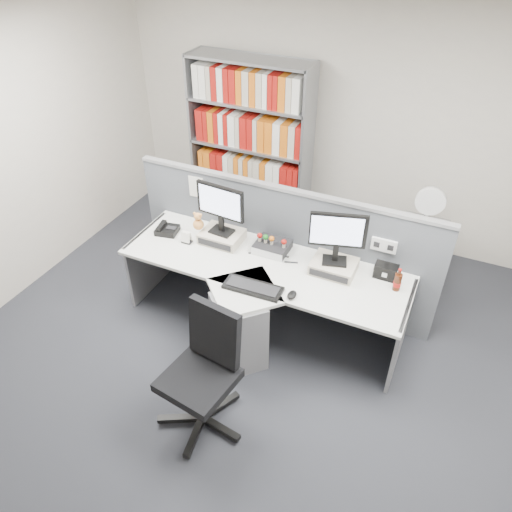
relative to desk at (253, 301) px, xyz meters
The scene contains 21 objects.
ground 0.75m from the desk, 90.00° to the right, with size 5.50×5.50×0.00m, color #31333A.
room_shell 1.46m from the desk, 90.00° to the right, with size 5.04×5.54×2.72m.
partition 0.68m from the desk, 89.59° to the left, with size 3.00×0.08×1.27m.
desk is the anchor object (origin of this frame).
monitor_riser_left 0.71m from the desk, 142.98° to the left, with size 0.38×0.31×0.10m.
monitor_riser_right 0.77m from the desk, 32.74° to the left, with size 0.38×0.31×0.10m.
monitor_left 0.91m from the desk, 142.85° to the left, with size 0.48×0.17×0.49m.
monitor_right 0.96m from the desk, 32.88° to the left, with size 0.47×0.20×0.49m.
desktop_pc 0.54m from the desk, 91.79° to the left, with size 0.31×0.27×0.08m.
figurines 0.58m from the desk, 93.88° to the left, with size 0.29×0.05×0.09m.
keyboard 0.31m from the desk, 66.12° to the right, with size 0.51×0.21×0.03m.
mouse 0.49m from the desk, 12.75° to the right, with size 0.07×0.11×0.04m, color black.
desk_phone 1.14m from the desk, 165.00° to the left, with size 0.23×0.22×0.09m.
desk_calendar 0.88m from the desk, 164.49° to the left, with size 0.10×0.07×0.12m.
plush_toy 0.91m from the desk, 155.22° to the left, with size 0.10×0.10×0.18m.
speaker 1.18m from the desk, 25.40° to the left, with size 0.20×0.11×0.13m, color black.
cola_bottle 1.25m from the desk, 17.61° to the left, with size 0.07×0.07×0.21m.
shelving_unit 2.12m from the desk, 115.96° to the left, with size 1.41×0.40×2.00m.
filing_cabinet 1.85m from the desk, 49.39° to the left, with size 0.45×0.61×0.70m.
desk_fan 1.92m from the desk, 49.38° to the left, with size 0.28×0.17×0.48m.
office_chair 0.93m from the desk, 88.03° to the right, with size 0.68×0.68×1.03m.
Camera 1 is at (1.40, -2.38, 3.41)m, focal length 34.69 mm.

